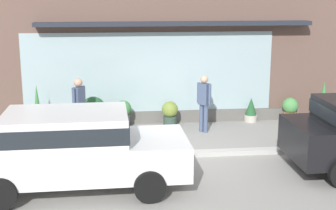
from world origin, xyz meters
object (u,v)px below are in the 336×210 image
object	(u,v)px
pedestrian_with_handbag	(79,105)
pedestrian_passerby	(204,100)
potted_plant_window_center	(170,113)
potted_plant_low_front	(123,113)
potted_plant_doorstep	(38,110)
potted_plant_window_right	(323,102)
potted_plant_window_left	(290,109)
potted_plant_near_hydrant	(251,110)
parked_car_white	(74,145)
fire_hydrant	(113,125)
potted_plant_by_entrance	(93,112)

from	to	relation	value
pedestrian_with_handbag	pedestrian_passerby	world-z (taller)	pedestrian_with_handbag
potted_plant_window_center	potted_plant_low_front	size ratio (longest dim) A/B	0.93
pedestrian_with_handbag	pedestrian_passerby	bearing A→B (deg)	133.15
pedestrian_with_handbag	potted_plant_low_front	size ratio (longest dim) A/B	2.07
potted_plant_doorstep	potted_plant_window_right	xyz separation A→B (m)	(8.48, 0.33, -0.07)
potted_plant_window_center	potted_plant_window_left	bearing A→B (deg)	3.40
potted_plant_near_hydrant	pedestrian_with_handbag	bearing A→B (deg)	-164.30
potted_plant_window_right	parked_car_white	bearing A→B (deg)	-148.19
potted_plant_doorstep	potted_plant_low_front	bearing A→B (deg)	4.97
pedestrian_passerby	potted_plant_window_left	distance (m)	3.03
pedestrian_passerby	potted_plant_window_left	xyz separation A→B (m)	(2.85, 0.88, -0.55)
pedestrian_with_handbag	pedestrian_passerby	distance (m)	3.45
potted_plant_doorstep	potted_plant_near_hydrant	bearing A→B (deg)	4.29
potted_plant_window_left	potted_plant_low_front	world-z (taller)	potted_plant_low_front
pedestrian_passerby	parked_car_white	xyz separation A→B (m)	(-3.31, -3.63, -0.06)
fire_hydrant	pedestrian_with_handbag	distance (m)	1.03
pedestrian_passerby	potted_plant_near_hydrant	xyz separation A→B (m)	(1.64, 0.95, -0.59)
fire_hydrant	potted_plant_near_hydrant	bearing A→B (deg)	21.05
potted_plant_window_left	potted_plant_by_entrance	distance (m)	5.94
pedestrian_passerby	potted_plant_window_left	bearing A→B (deg)	-117.15
fire_hydrant	pedestrian_passerby	world-z (taller)	pedestrian_passerby
parked_car_white	fire_hydrant	bearing A→B (deg)	74.65
pedestrian_passerby	parked_car_white	distance (m)	4.91
pedestrian_with_handbag	potted_plant_window_left	world-z (taller)	pedestrian_with_handbag
potted_plant_window_left	potted_plant_near_hydrant	bearing A→B (deg)	176.28
pedestrian_passerby	potted_plant_doorstep	bearing A→B (deg)	39.80
potted_plant_window_left	potted_plant_window_center	world-z (taller)	potted_plant_window_center
potted_plant_window_right	potted_plant_low_front	bearing A→B (deg)	-178.82
fire_hydrant	pedestrian_passerby	xyz separation A→B (m)	(2.53, 0.65, 0.47)
fire_hydrant	potted_plant_doorstep	distance (m)	2.38
pedestrian_passerby	potted_plant_window_center	bearing A→B (deg)	9.00
potted_plant_window_left	potted_plant_low_front	bearing A→B (deg)	-177.92
potted_plant_near_hydrant	pedestrian_passerby	bearing A→B (deg)	-149.90
potted_plant_by_entrance	potted_plant_low_front	world-z (taller)	potted_plant_by_entrance
parked_car_white	pedestrian_with_handbag	bearing A→B (deg)	91.15
fire_hydrant	parked_car_white	world-z (taller)	parked_car_white
pedestrian_with_handbag	parked_car_white	distance (m)	3.17
potted_plant_doorstep	potted_plant_window_left	xyz separation A→B (m)	(7.47, 0.39, -0.27)
pedestrian_with_handbag	parked_car_white	xyz separation A→B (m)	(0.11, -3.16, -0.10)
potted_plant_window_center	potted_plant_window_right	world-z (taller)	potted_plant_window_right
potted_plant_window_center	potted_plant_near_hydrant	xyz separation A→B (m)	(2.52, 0.30, -0.06)
potted_plant_low_front	potted_plant_near_hydrant	bearing A→B (deg)	3.88
fire_hydrant	potted_plant_window_center	bearing A→B (deg)	38.28
potted_plant_window_right	potted_plant_near_hydrant	xyz separation A→B (m)	(-2.22, 0.14, -0.23)
pedestrian_passerby	potted_plant_low_front	size ratio (longest dim) A/B	1.99
potted_plant_by_entrance	potted_plant_window_right	xyz separation A→B (m)	(6.94, 0.31, 0.04)
potted_plant_window_right	potted_plant_near_hydrant	world-z (taller)	potted_plant_window_right
potted_plant_doorstep	fire_hydrant	bearing A→B (deg)	-28.64
pedestrian_with_handbag	potted_plant_window_right	world-z (taller)	pedestrian_with_handbag
potted_plant_window_left	potted_plant_by_entrance	xyz separation A→B (m)	(-5.93, -0.37, 0.16)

